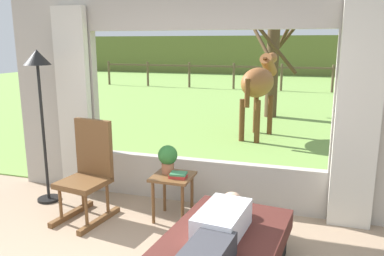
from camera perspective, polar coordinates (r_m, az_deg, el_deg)
name	(u,v)px	position (r m, az deg, el deg)	size (l,w,h in m)	color
back_wall_with_window	(204,104)	(4.57, 1.72, 3.64)	(5.20, 0.12, 2.55)	#ADA599
curtain_panel_left	(74,103)	(5.17, -17.10, 3.57)	(0.44, 0.10, 2.40)	beige
curtain_panel_right	(358,118)	(4.30, 23.40, 1.38)	(0.44, 0.10, 2.40)	beige
outdoor_pasture_lawn	(279,94)	(15.42, 12.75, 4.97)	(36.00, 21.68, 0.02)	#759E47
distant_hill_ridge	(293,55)	(25.13, 14.83, 10.40)	(36.00, 2.00, 2.40)	#616933
reclining_person	(217,233)	(3.07, 3.67, -15.35)	(0.40, 1.44, 0.22)	silver
rocking_chair	(89,171)	(4.50, -15.09, -6.20)	(0.55, 0.74, 1.12)	brown
side_table	(173,183)	(4.32, -2.86, -8.21)	(0.44, 0.44, 0.52)	brown
potted_plant	(168,157)	(4.31, -3.62, -4.38)	(0.22, 0.22, 0.32)	#9E6042
book_stack	(178,175)	(4.20, -2.06, -7.03)	(0.19, 0.16, 0.06)	#B22D28
floor_lamp_left	(39,80)	(4.94, -21.81, 6.58)	(0.32, 0.32, 1.88)	black
horse	(259,83)	(8.04, 9.94, 6.63)	(0.78, 1.82, 1.73)	brown
pasture_tree	(273,69)	(10.38, 11.90, 8.51)	(1.27, 1.40, 2.52)	#4C3823
pasture_fence_line	(282,73)	(16.37, 13.18, 7.96)	(16.10, 0.10, 1.10)	brown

